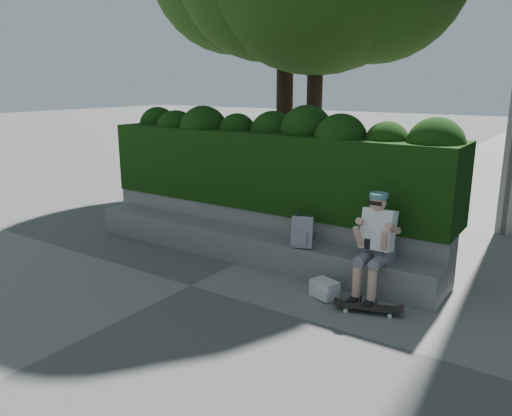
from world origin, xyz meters
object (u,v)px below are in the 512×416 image
Objects in this scene: backpack_plaid at (302,232)px; backpack_ground at (325,289)px; person at (376,242)px; skateboard at (368,307)px.

backpack_plaid is 1.30× the size of backpack_ground.
person is 1.81× the size of skateboard.
person reaches higher than backpack_plaid.
person is at bearing 51.70° from backpack_ground.
backpack_ground is at bearing -145.77° from person.
backpack_ground reaches higher than skateboard.
person is at bearing -25.36° from backpack_plaid.
backpack_plaid is 0.92m from backpack_ground.
skateboard is 1.74× the size of backpack_plaid.
skateboard is 1.48m from backpack_plaid.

